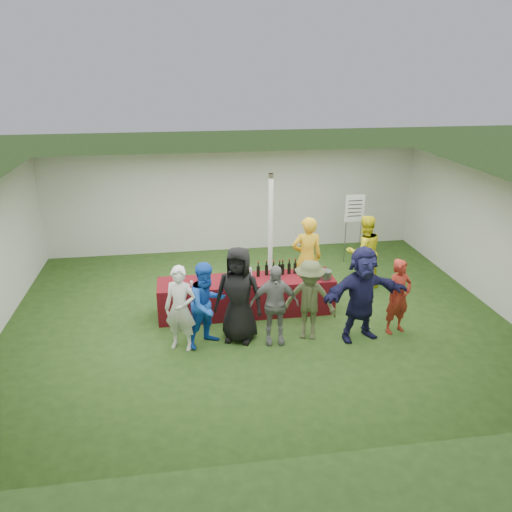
{
  "coord_description": "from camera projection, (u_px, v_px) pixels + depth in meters",
  "views": [
    {
      "loc": [
        -1.39,
        -9.05,
        4.88
      ],
      "look_at": [
        0.02,
        0.19,
        1.25
      ],
      "focal_mm": 35.0,
      "sensor_mm": 36.0,
      "label": 1
    }
  ],
  "objects": [
    {
      "name": "customer_1",
      "position": [
        207.0,
        304.0,
        9.0
      ],
      "size": [
        0.99,
        0.94,
        1.61
      ],
      "primitive_type": "imported",
      "rotation": [
        0.0,
        0.0,
        0.57
      ],
      "color": "blue",
      "rests_on": "ground"
    },
    {
      "name": "serving_table",
      "position": [
        246.0,
        296.0,
        10.31
      ],
      "size": [
        3.6,
        0.8,
        0.75
      ],
      "primitive_type": "cube",
      "color": "maroon",
      "rests_on": "ground"
    },
    {
      "name": "bar_towel",
      "position": [
        323.0,
        273.0,
        10.44
      ],
      "size": [
        0.25,
        0.18,
        0.03
      ],
      "primitive_type": "cube",
      "color": "white",
      "rests_on": "serving_table"
    },
    {
      "name": "tent",
      "position": [
        270.0,
        234.0,
        10.99
      ],
      "size": [
        10.0,
        10.0,
        10.0
      ],
      "color": "white",
      "rests_on": "ground"
    },
    {
      "name": "ground",
      "position": [
        256.0,
        316.0,
        10.3
      ],
      "size": [
        60.0,
        60.0,
        0.0
      ],
      "primitive_type": "plane",
      "color": "#284719",
      "rests_on": "ground"
    },
    {
      "name": "wine_list_sign",
      "position": [
        354.0,
        213.0,
        12.62
      ],
      "size": [
        0.5,
        0.03,
        1.8
      ],
      "color": "slate",
      "rests_on": "ground"
    },
    {
      "name": "water_bottle",
      "position": [
        250.0,
        273.0,
        10.22
      ],
      "size": [
        0.07,
        0.07,
        0.23
      ],
      "color": "silver",
      "rests_on": "serving_table"
    },
    {
      "name": "staff_back",
      "position": [
        364.0,
        252.0,
        11.35
      ],
      "size": [
        0.89,
        0.72,
        1.72
      ],
      "primitive_type": "imported",
      "rotation": [
        0.0,
        0.0,
        3.23
      ],
      "color": "yellow",
      "rests_on": "ground"
    },
    {
      "name": "customer_2",
      "position": [
        239.0,
        295.0,
        9.11
      ],
      "size": [
        1.05,
        0.87,
        1.84
      ],
      "primitive_type": "imported",
      "rotation": [
        0.0,
        0.0,
        -0.37
      ],
      "color": "black",
      "rests_on": "ground"
    },
    {
      "name": "customer_3",
      "position": [
        274.0,
        305.0,
        9.08
      ],
      "size": [
        0.93,
        0.45,
        1.54
      ],
      "primitive_type": "imported",
      "rotation": [
        0.0,
        0.0,
        -0.08
      ],
      "color": "slate",
      "rests_on": "ground"
    },
    {
      "name": "staff_pourer",
      "position": [
        307.0,
        258.0,
        10.82
      ],
      "size": [
        0.68,
        0.46,
        1.85
      ],
      "primitive_type": "imported",
      "rotation": [
        0.0,
        0.0,
        3.12
      ],
      "color": "gold",
      "rests_on": "ground"
    },
    {
      "name": "customer_0",
      "position": [
        180.0,
        309.0,
        8.86
      ],
      "size": [
        0.68,
        0.57,
        1.6
      ],
      "primitive_type": "imported",
      "rotation": [
        0.0,
        0.0,
        -0.38
      ],
      "color": "silver",
      "rests_on": "ground"
    },
    {
      "name": "wine_bottles",
      "position": [
        278.0,
        269.0,
        10.36
      ],
      "size": [
        0.86,
        0.12,
        0.32
      ],
      "color": "black",
      "rests_on": "serving_table"
    },
    {
      "name": "dump_bucket",
      "position": [
        325.0,
        275.0,
        10.16
      ],
      "size": [
        0.26,
        0.26,
        0.18
      ],
      "primitive_type": "cylinder",
      "color": "slate",
      "rests_on": "serving_table"
    },
    {
      "name": "wine_glasses",
      "position": [
        221.0,
        281.0,
        9.82
      ],
      "size": [
        2.75,
        0.13,
        0.16
      ],
      "color": "silver",
      "rests_on": "serving_table"
    },
    {
      "name": "customer_5",
      "position": [
        362.0,
        294.0,
        9.16
      ],
      "size": [
        1.76,
        0.83,
        1.83
      ],
      "primitive_type": "imported",
      "rotation": [
        0.0,
        0.0,
        0.18
      ],
      "color": "#191942",
      "rests_on": "ground"
    },
    {
      "name": "customer_6",
      "position": [
        398.0,
        297.0,
        9.44
      ],
      "size": [
        0.62,
        0.5,
        1.49
      ],
      "primitive_type": "imported",
      "rotation": [
        0.0,
        0.0,
        0.31
      ],
      "color": "maroon",
      "rests_on": "ground"
    },
    {
      "name": "customer_4",
      "position": [
        309.0,
        300.0,
        9.22
      ],
      "size": [
        1.14,
        0.88,
        1.56
      ],
      "primitive_type": "imported",
      "rotation": [
        0.0,
        0.0,
        -0.34
      ],
      "color": "#4A522F",
      "rests_on": "ground"
    }
  ]
}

